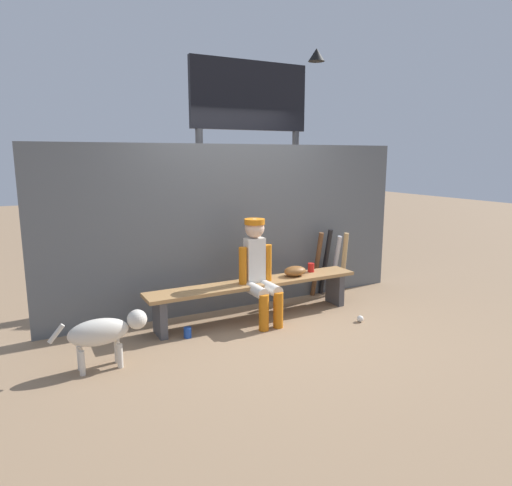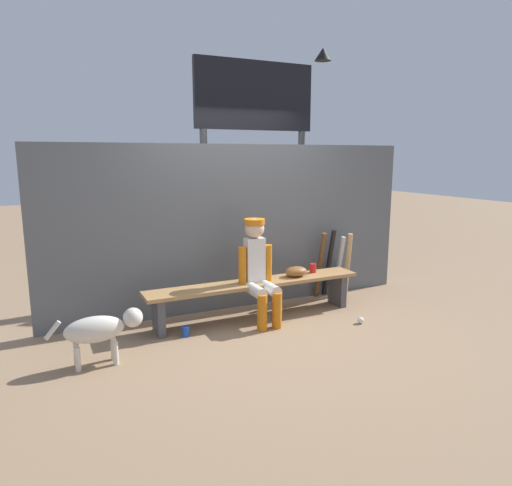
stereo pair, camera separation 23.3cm
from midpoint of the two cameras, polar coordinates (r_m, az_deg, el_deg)
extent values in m
plane|color=#937556|center=(5.45, 1.24, -9.22)|extent=(30.00, 30.00, 0.00)
cube|color=#595E63|center=(5.62, -0.90, 1.90)|extent=(4.69, 0.03, 1.99)
cube|color=#AD7F4C|center=(5.33, 1.26, -4.98)|extent=(2.58, 0.36, 0.04)
cube|color=#4C4C51|center=(5.01, -10.60, -8.84)|extent=(0.08, 0.29, 0.40)
cube|color=#4C4C51|center=(5.97, 11.10, -5.64)|extent=(0.08, 0.29, 0.40)
cube|color=silver|center=(5.25, 1.10, -2.12)|extent=(0.22, 0.13, 0.51)
sphere|color=beige|center=(5.18, 1.11, 1.81)|extent=(0.22, 0.22, 0.22)
cylinder|color=orange|center=(5.17, 1.11, 2.66)|extent=(0.23, 0.23, 0.06)
cylinder|color=silver|center=(5.12, 1.14, -5.86)|extent=(0.13, 0.38, 0.13)
cylinder|color=orange|center=(5.02, 2.11, -8.59)|extent=(0.11, 0.11, 0.40)
cylinder|color=orange|center=(5.18, -0.39, -2.87)|extent=(0.09, 0.09, 0.43)
cylinder|color=silver|center=(5.20, 2.92, -5.61)|extent=(0.13, 0.38, 0.13)
cylinder|color=orange|center=(5.10, 3.92, -8.29)|extent=(0.11, 0.11, 0.40)
cylinder|color=orange|center=(5.32, 2.73, -2.52)|extent=(0.09, 0.09, 0.43)
ellipsoid|color=brown|center=(5.56, 6.15, -3.52)|extent=(0.28, 0.20, 0.12)
cylinder|color=brown|center=(6.16, 8.98, -2.71)|extent=(0.07, 0.23, 0.89)
cylinder|color=black|center=(6.25, 10.04, -2.41)|extent=(0.09, 0.23, 0.91)
cylinder|color=#B7B7BC|center=(6.34, 11.23, -2.73)|extent=(0.09, 0.22, 0.81)
cylinder|color=tan|center=(6.37, 12.27, -2.55)|extent=(0.09, 0.16, 0.85)
sphere|color=white|center=(5.43, 13.99, -9.25)|extent=(0.07, 0.07, 0.07)
cylinder|color=#1E47AD|center=(4.95, -7.33, -10.75)|extent=(0.08, 0.08, 0.11)
cylinder|color=red|center=(5.77, 8.18, -3.09)|extent=(0.08, 0.08, 0.11)
cylinder|color=#3F3F42|center=(6.39, -5.27, 3.90)|extent=(0.10, 0.10, 2.21)
cylinder|color=#3F3F42|center=(7.06, 6.43, 4.53)|extent=(0.10, 0.10, 2.21)
cube|color=black|center=(6.70, 0.91, 17.71)|extent=(1.76, 0.08, 0.93)
cone|color=black|center=(7.22, 9.24, 21.99)|extent=(0.24, 0.24, 0.18)
ellipsoid|color=beige|center=(4.38, -17.84, -10.12)|extent=(0.52, 0.20, 0.24)
sphere|color=beige|center=(4.41, -13.46, -8.92)|extent=(0.18, 0.18, 0.18)
cylinder|color=beige|center=(4.34, -22.38, -9.93)|extent=(0.15, 0.04, 0.16)
cylinder|color=beige|center=(4.54, -15.73, -12.37)|extent=(0.05, 0.05, 0.22)
cylinder|color=beige|center=(4.43, -15.45, -12.95)|extent=(0.05, 0.05, 0.22)
cylinder|color=beige|center=(4.51, -19.83, -12.80)|extent=(0.05, 0.05, 0.22)
cylinder|color=beige|center=(4.40, -19.67, -13.40)|extent=(0.05, 0.05, 0.22)
camera|label=1|loc=(0.12, -88.72, 0.24)|focal=32.46mm
camera|label=2|loc=(0.12, 91.28, -0.24)|focal=32.46mm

